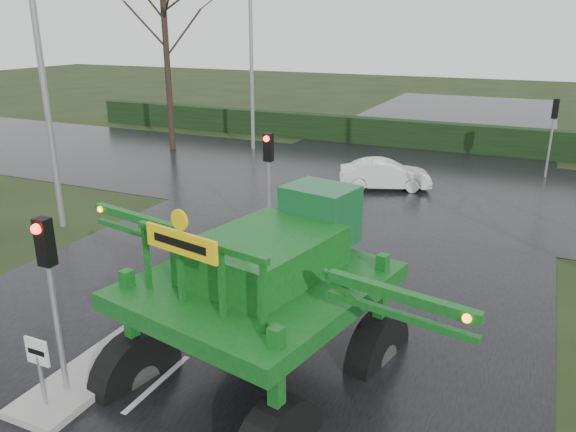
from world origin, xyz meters
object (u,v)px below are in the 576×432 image
at_px(white_sedan, 384,189).
at_px(street_light_left_far, 256,36).
at_px(keep_left_sign, 39,361).
at_px(traffic_signal_far, 554,120).
at_px(traffic_signal_near, 49,270).
at_px(crop_sprayer, 136,267).
at_px(street_light_left_near, 45,45).
at_px(traffic_signal_mid, 268,164).

bearing_deg(white_sedan, street_light_left_far, 38.63).
xyz_separation_m(keep_left_sign, traffic_signal_far, (7.80, 21.51, 1.53)).
bearing_deg(traffic_signal_far, traffic_signal_near, 69.64).
bearing_deg(street_light_left_far, crop_sprayer, -68.63).
xyz_separation_m(keep_left_sign, street_light_left_near, (-6.89, 7.50, 4.93)).
height_order(keep_left_sign, white_sedan, keep_left_sign).
relative_size(traffic_signal_near, street_light_left_far, 0.35).
relative_size(keep_left_sign, white_sedan, 0.36).
bearing_deg(traffic_signal_far, keep_left_sign, 70.07).
relative_size(traffic_signal_mid, street_light_left_far, 0.35).
xyz_separation_m(keep_left_sign, street_light_left_far, (-6.89, 21.50, 4.93)).
bearing_deg(crop_sprayer, traffic_signal_mid, 108.30).
bearing_deg(crop_sprayer, traffic_signal_far, 82.30).
bearing_deg(traffic_signal_far, crop_sprayer, 70.64).
xyz_separation_m(traffic_signal_far, crop_sprayer, (-6.95, -19.79, -0.30)).
distance_m(traffic_signal_mid, white_sedan, 8.18).
relative_size(keep_left_sign, street_light_left_near, 0.14).
relative_size(traffic_signal_mid, traffic_signal_far, 1.00).
relative_size(traffic_signal_far, crop_sprayer, 0.41).
height_order(traffic_signal_near, traffic_signal_mid, same).
bearing_deg(street_light_left_far, street_light_left_near, -90.00).
bearing_deg(crop_sprayer, traffic_signal_near, -112.85).
height_order(traffic_signal_mid, street_light_left_near, street_light_left_near).
height_order(traffic_signal_mid, traffic_signal_far, same).
distance_m(traffic_signal_near, traffic_signal_far, 22.42).
height_order(traffic_signal_far, street_light_left_far, street_light_left_far).
height_order(street_light_left_near, white_sedan, street_light_left_near).
xyz_separation_m(traffic_signal_mid, white_sedan, (1.65, 7.58, -2.59)).
bearing_deg(keep_left_sign, traffic_signal_far, 70.07).
bearing_deg(crop_sprayer, white_sedan, 98.55).
xyz_separation_m(street_light_left_far, crop_sprayer, (7.74, -19.78, -3.70)).
xyz_separation_m(traffic_signal_near, white_sedan, (1.65, 16.08, -2.59)).
bearing_deg(traffic_signal_mid, white_sedan, 77.69).
xyz_separation_m(traffic_signal_near, street_light_left_far, (-6.89, 21.01, 3.40)).
distance_m(keep_left_sign, traffic_signal_far, 22.93).
distance_m(street_light_left_far, white_sedan, 11.54).
bearing_deg(white_sedan, traffic_signal_mid, 146.28).
bearing_deg(traffic_signal_mid, street_light_left_near, -167.79).
bearing_deg(street_light_left_far, traffic_signal_far, 0.03).
height_order(traffic_signal_far, crop_sprayer, crop_sprayer).
relative_size(traffic_signal_mid, white_sedan, 0.94).
relative_size(street_light_left_far, crop_sprayer, 1.17).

